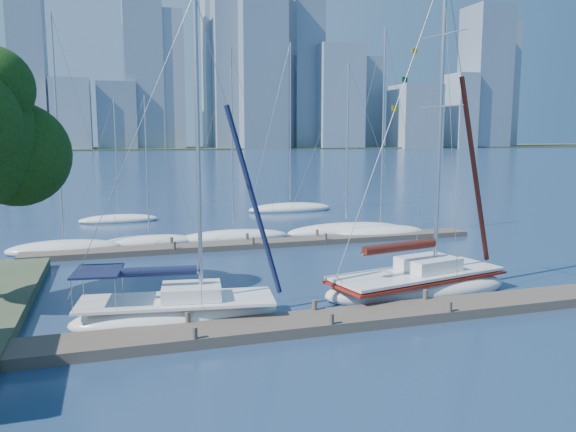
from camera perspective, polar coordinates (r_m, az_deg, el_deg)
name	(u,v)px	position (r m, az deg, el deg)	size (l,w,h in m)	color
ground	(322,327)	(21.96, 3.51, -11.16)	(700.00, 700.00, 0.00)	#172B4B
near_dock	(322,322)	(21.89, 3.52, -10.66)	(26.00, 2.00, 0.40)	#4E4239
far_dock	(265,243)	(37.26, -2.37, -2.80)	(30.00, 1.80, 0.36)	#4E4239
far_shore	(125,148)	(339.51, -16.20, 6.60)	(800.00, 100.00, 1.50)	#38472D
sailboat_navy	(177,297)	(22.48, -11.22, -8.08)	(8.39, 3.74, 12.98)	white
sailboat_maroon	(418,270)	(26.54, 13.05, -5.34)	(9.51, 4.80, 15.34)	white
bg_boat_0	(64,248)	(37.92, -21.79, -3.01)	(7.20, 3.54, 14.88)	white
bg_boat_1	(150,242)	(38.82, -13.89, -2.53)	(6.57, 2.78, 10.17)	white
bg_boat_2	(233,236)	(39.59, -5.56, -2.07)	(8.07, 5.00, 13.48)	white
bg_boat_3	(346,230)	(42.09, 5.93, -1.44)	(9.35, 3.08, 12.86)	white
bg_boat_4	(381,232)	(41.32, 9.39, -1.64)	(6.96, 2.43, 15.08)	white
bg_boat_6	(119,219)	(49.79, -16.80, -0.32)	(6.61, 2.14, 10.56)	white
bg_boat_7	(290,208)	(54.46, 0.23, 0.83)	(8.61, 3.97, 16.29)	white
skyline	(179,81)	(312.93, -10.99, 13.34)	(501.85, 51.31, 120.20)	gray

